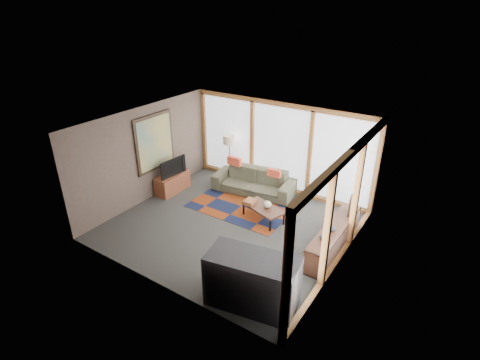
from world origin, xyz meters
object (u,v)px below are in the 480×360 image
Objects in this scene: floor_lamp at (229,158)px; bookshelf at (334,238)px; television at (171,166)px; bar_counter at (252,281)px; sofa at (254,181)px; coffee_table at (263,213)px; tv_console at (173,183)px.

floor_lamp is 4.30m from bookshelf.
television reaches higher than bar_counter.
bar_counter reaches higher than bookshelf.
coffee_table is (0.99, -1.14, -0.16)m from sofa.
coffee_table is at bearing 1.85° from tv_console.
bar_counter reaches higher than tv_console.
bar_counter is at bearing -66.85° from sofa.
floor_lamp reaches higher than bar_counter.
sofa is 1.43× the size of bar_counter.
sofa is 1.52m from coffee_table.
floor_lamp is at bearing 144.84° from coffee_table.
television is (-1.97, -1.26, 0.46)m from sofa.
floor_lamp reaches higher than tv_console.
bookshelf is 2.17× the size of tv_console.
tv_console is 0.53m from television.
sofa is at bearing 130.82° from coffee_table.
floor_lamp is 1.85m from tv_console.
bar_counter is (3.32, -4.05, -0.21)m from floor_lamp.
floor_lamp reaches higher than television.
tv_console is at bearing -121.96° from floor_lamp.
floor_lamp is 5.24m from bar_counter.
bookshelf is at bearing -32.93° from sofa.
bookshelf is (2.91, -1.35, -0.05)m from sofa.
floor_lamp is 1.62× the size of television.
floor_lamp is 0.89× the size of bar_counter.
sofa is 1.60× the size of floor_lamp.
bookshelf is at bearing -22.54° from floor_lamp.
bookshelf is at bearing 64.91° from bar_counter.
floor_lamp is at bearing 157.46° from bookshelf.
tv_console is 1.20× the size of television.
tv_console is at bearing -178.15° from coffee_table.
coffee_table is at bearing -57.16° from sofa.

